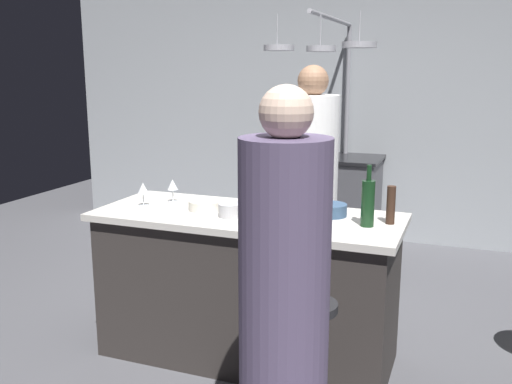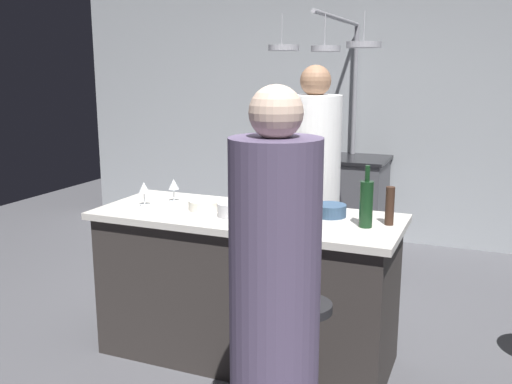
{
  "view_description": "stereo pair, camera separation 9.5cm",
  "coord_description": "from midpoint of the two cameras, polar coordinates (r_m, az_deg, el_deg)",
  "views": [
    {
      "loc": [
        1.2,
        -2.98,
        1.72
      ],
      "look_at": [
        0.0,
        0.15,
        1.0
      ],
      "focal_mm": 39.86,
      "sensor_mm": 36.0,
      "label": 1
    },
    {
      "loc": [
        1.29,
        -2.95,
        1.72
      ],
      "look_at": [
        0.0,
        0.15,
        1.0
      ],
      "focal_mm": 39.86,
      "sensor_mm": 36.0,
      "label": 2
    }
  ],
  "objects": [
    {
      "name": "wine_bottle_red",
      "position": [
        3.08,
        10.29,
        -1.03
      ],
      "size": [
        0.07,
        0.07,
        0.33
      ],
      "color": "#143319",
      "rests_on": "kitchen_island"
    },
    {
      "name": "overhead_pot_rack",
      "position": [
        4.99,
        6.99,
        11.7
      ],
      "size": [
        0.9,
        1.47,
        2.17
      ],
      "color": "gray",
      "rests_on": "ground_plane"
    },
    {
      "name": "kitchen_island",
      "position": [
        3.46,
        -1.7,
        -9.4
      ],
      "size": [
        1.8,
        0.72,
        0.9
      ],
      "color": "#332D2B",
      "rests_on": "ground_plane"
    },
    {
      "name": "bar_stool_right",
      "position": [
        2.79,
        4.26,
        -16.76
      ],
      "size": [
        0.28,
        0.28,
        0.68
      ],
      "color": "#4C4C51",
      "rests_on": "ground_plane"
    },
    {
      "name": "wine_glass_by_chef",
      "position": [
        3.03,
        3.65,
        -1.58
      ],
      "size": [
        0.07,
        0.07,
        0.15
      ],
      "color": "silver",
      "rests_on": "kitchen_island"
    },
    {
      "name": "pepper_mill",
      "position": [
        3.15,
        12.54,
        -1.29
      ],
      "size": [
        0.05,
        0.05,
        0.21
      ],
      "primitive_type": "cylinder",
      "color": "#382319",
      "rests_on": "kitchen_island"
    },
    {
      "name": "wine_glass_near_left_guest",
      "position": [
        3.63,
        -9.12,
        0.62
      ],
      "size": [
        0.07,
        0.07,
        0.15
      ],
      "color": "silver",
      "rests_on": "kitchen_island"
    },
    {
      "name": "wine_bottle_amber",
      "position": [
        3.09,
        2.14,
        -0.85
      ],
      "size": [
        0.07,
        0.07,
        0.32
      ],
      "color": "brown",
      "rests_on": "kitchen_island"
    },
    {
      "name": "ground_plane",
      "position": [
        3.65,
        -1.66,
        -16.03
      ],
      "size": [
        9.0,
        9.0,
        0.0
      ],
      "primitive_type": "plane",
      "color": "#4C4C51"
    },
    {
      "name": "wine_bottle_white",
      "position": [
        3.08,
        -0.61,
        -1.04
      ],
      "size": [
        0.07,
        0.07,
        0.31
      ],
      "color": "gray",
      "rests_on": "kitchen_island"
    },
    {
      "name": "stove_range",
      "position": [
        5.7,
        7.81,
        -0.88
      ],
      "size": [
        0.8,
        0.64,
        0.89
      ],
      "color": "#47474C",
      "rests_on": "ground_plane"
    },
    {
      "name": "wine_bottle_green",
      "position": [
        3.11,
        5.34,
        -1.11
      ],
      "size": [
        0.07,
        0.07,
        0.29
      ],
      "color": "#193D23",
      "rests_on": "kitchen_island"
    },
    {
      "name": "cutting_board",
      "position": [
        3.35,
        1.43,
        -1.92
      ],
      "size": [
        0.32,
        0.22,
        0.02
      ],
      "primitive_type": "cube",
      "color": "#997047",
      "rests_on": "kitchen_island"
    },
    {
      "name": "mixing_bowl_ceramic",
      "position": [
        3.42,
        -5.94,
        -1.33
      ],
      "size": [
        0.2,
        0.2,
        0.06
      ],
      "primitive_type": "cylinder",
      "color": "silver",
      "rests_on": "kitchen_island"
    },
    {
      "name": "mixing_bowl_steel",
      "position": [
        3.25,
        -3.4,
        -1.83
      ],
      "size": [
        0.14,
        0.14,
        0.08
      ],
      "primitive_type": "cylinder",
      "color": "#B7B7BC",
      "rests_on": "kitchen_island"
    },
    {
      "name": "mixing_bowl_blue",
      "position": [
        3.29,
        6.68,
        -1.8
      ],
      "size": [
        0.19,
        0.19,
        0.07
      ],
      "primitive_type": "cylinder",
      "color": "#334C6B",
      "rests_on": "kitchen_island"
    },
    {
      "name": "back_wall",
      "position": [
        5.96,
        8.94,
        7.96
      ],
      "size": [
        6.4,
        0.16,
        2.6
      ],
      "primitive_type": "cube",
      "color": "#9EA3A8",
      "rests_on": "ground_plane"
    },
    {
      "name": "wine_glass_near_right_guest",
      "position": [
        3.56,
        -12.03,
        0.27
      ],
      "size": [
        0.07,
        0.07,
        0.15
      ],
      "color": "silver",
      "rests_on": "kitchen_island"
    },
    {
      "name": "guest_right",
      "position": [
        2.27,
        1.58,
        -12.46
      ],
      "size": [
        0.35,
        0.35,
        1.67
      ],
      "color": "#594C6B",
      "rests_on": "ground_plane"
    },
    {
      "name": "chef",
      "position": [
        4.03,
        4.83,
        -0.89
      ],
      "size": [
        0.37,
        0.37,
        1.76
      ],
      "color": "white",
      "rests_on": "ground_plane"
    }
  ]
}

